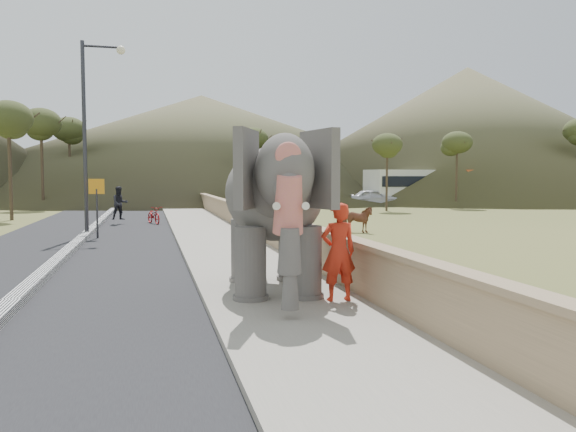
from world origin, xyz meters
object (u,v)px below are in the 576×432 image
object	(u,v)px
lamppost	(92,119)
motorcyclist	(137,209)
elephant_and_man	(274,215)
cow	(357,220)

from	to	relation	value
lamppost	motorcyclist	distance (m)	7.25
lamppost	elephant_and_man	bearing A→B (deg)	-70.40
cow	lamppost	bearing A→B (deg)	114.39
lamppost	elephant_and_man	xyz separation A→B (m)	(4.71, -13.22, -3.18)
elephant_and_man	motorcyclist	size ratio (longest dim) A/B	1.62
motorcyclist	elephant_and_man	bearing A→B (deg)	-80.72
cow	motorcyclist	bearing A→B (deg)	84.41
lamppost	motorcyclist	size ratio (longest dim) A/B	2.89
lamppost	cow	world-z (taller)	lamppost
cow	motorcyclist	world-z (taller)	motorcyclist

